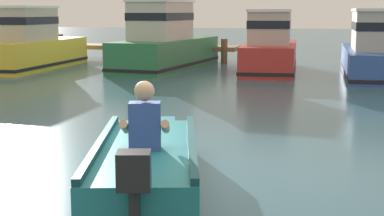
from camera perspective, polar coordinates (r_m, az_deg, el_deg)
ground_plane at (r=7.15m, az=-2.55°, el=-6.18°), size 120.00×120.00×0.00m
wooden_dock at (r=25.01m, az=-13.44°, el=5.95°), size 15.54×1.64×1.14m
rowboat_with_person at (r=6.64m, az=-4.45°, el=-5.20°), size 1.87×3.69×1.19m
moored_boat_yellow at (r=20.42m, az=-15.34°, el=5.90°), size 1.70×5.48×2.10m
moored_boat_green at (r=19.76m, az=-2.63°, el=6.30°), size 2.41×6.04×2.29m
moored_boat_red at (r=18.82m, az=7.62°, el=5.74°), size 1.92×5.02×1.98m
moored_boat_blue at (r=18.34m, az=17.61°, el=5.28°), size 2.04×6.21×2.00m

